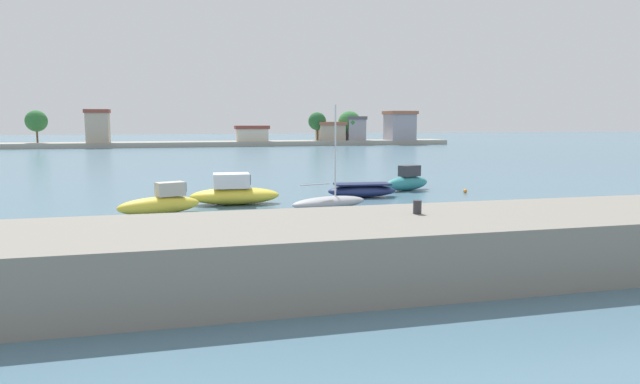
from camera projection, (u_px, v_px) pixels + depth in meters
The scene contains 12 objects.
ground_plane at pixel (375, 235), 25.98m from camera, with size 400.00×400.00×0.00m, color slate.
seawall_embankment at pixel (445, 245), 19.18m from camera, with size 61.20×5.85×2.04m, color gray.
mooring_bollard at pixel (417, 207), 19.42m from camera, with size 0.29×0.29×0.47m, color #2D2D33.
moored_boat_0 at pixel (161, 203), 31.64m from camera, with size 4.86×2.91×1.78m.
moored_boat_1 at pixel (234, 193), 35.40m from camera, with size 5.65×2.40×1.95m.
moored_boat_2 at pixel (329, 202), 33.69m from camera, with size 5.20×2.86×6.15m.
moored_boat_3 at pixel (362, 190), 38.78m from camera, with size 4.89×2.22×0.95m.
moored_boat_4 at pixel (407, 181), 42.53m from camera, with size 4.29×2.71×1.87m.
mooring_buoy_0 at pixel (300, 217), 29.76m from camera, with size 0.39×0.39×0.39m, color orange.
mooring_buoy_1 at pixel (218, 191), 41.13m from camera, with size 0.30×0.30×0.30m, color yellow.
mooring_buoy_2 at pixel (465, 191), 40.99m from camera, with size 0.28×0.28×0.28m, color orange.
distant_shoreline at pixel (261, 134), 117.64m from camera, with size 97.94×8.22×7.36m.
Camera 1 is at (-8.75, -24.12, 5.23)m, focal length 31.75 mm.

